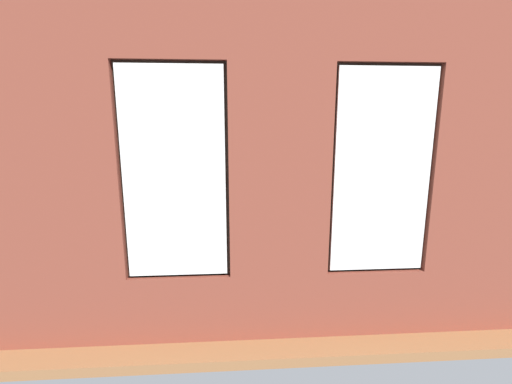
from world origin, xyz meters
The scene contains 18 objects.
ground_plane centered at (0.00, 0.00, -0.05)m, with size 7.27×5.46×0.10m, color #99663D.
brick_wall_with_windows centered at (0.00, 2.35, 1.76)m, with size 6.67×0.30×3.52m.
white_wall_right centered at (3.28, 0.20, 1.76)m, with size 0.10×4.46×3.52m, color silver.
couch_by_window centered at (-0.13, 1.70, 0.33)m, with size 1.70×0.87×0.80m.
couch_left centered at (-2.63, -0.07, 0.33)m, with size 1.00×1.84×0.80m.
coffee_table centered at (0.30, -0.02, 0.36)m, with size 1.46×0.87×0.40m.
cup_ceramic centered at (0.19, 0.11, 0.45)m, with size 0.08×0.08×0.10m, color #33567F.
candle_jar centered at (0.48, -0.13, 0.45)m, with size 0.08×0.08×0.11m, color #B7333D.
table_plant_small centered at (-0.10, -0.18, 0.54)m, with size 0.17×0.17×0.27m.
remote_black centered at (0.30, -0.02, 0.41)m, with size 0.05×0.17×0.02m, color black.
remote_gray centered at (0.74, 0.11, 0.41)m, with size 0.05×0.17×0.02m, color #59595B.
media_console centered at (2.98, 0.16, 0.23)m, with size 1.07×0.42×0.45m, color black.
tv_flatscreen centered at (2.98, 0.16, 0.84)m, with size 1.12×0.20×0.76m.
papasan_chair centered at (0.20, -1.45, 0.45)m, with size 1.17×1.17×0.72m.
potted_plant_by_left_couch centered at (-2.23, -1.40, 0.45)m, with size 0.37×0.37×0.68m.
potted_plant_foreground_right centered at (2.68, -1.68, 0.61)m, with size 0.96×1.01×1.06m.
potted_plant_corner_near_left centered at (-2.78, -1.73, 0.49)m, with size 0.45×0.45×0.77m.
potted_plant_beside_window_right centered at (2.30, 1.81, 0.64)m, with size 0.77×0.71×1.11m.
Camera 1 is at (0.43, 5.46, 2.12)m, focal length 24.00 mm.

